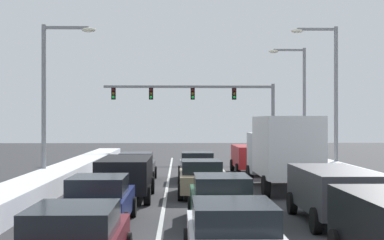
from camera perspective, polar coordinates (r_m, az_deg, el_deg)
The scene contains 19 objects.
ground_plane at distance 21.68m, azimuth 1.75°, elevation -8.48°, with size 120.00×120.00×0.00m, color #333335.
lane_stripe_between_right_lane_and_center_lane at distance 25.99m, azimuth 5.01°, elevation -7.07°, with size 0.14×46.46×0.01m, color silver.
lane_stripe_between_center_lane_and_left_lane at distance 25.84m, azimuth -2.56°, elevation -7.11°, with size 0.14×46.46×0.01m, color silver.
snow_bank_right_shoulder at distance 27.05m, azimuth 16.30°, elevation -5.84°, with size 1.54×46.46×0.90m, color white.
snow_bank_left_shoulder at distance 26.44m, azimuth -14.19°, elevation -6.06°, with size 1.77×46.46×0.83m, color white.
suv_charcoal_right_lane_second at distance 18.39m, azimuth 13.92°, elevation -6.80°, with size 2.16×4.90×1.67m.
box_truck_right_lane_third at distance 26.34m, azimuth 8.99°, elevation -2.83°, with size 2.53×7.20×3.36m.
suv_red_right_lane_fourth at distance 34.47m, azimuth 5.89°, elevation -3.66°, with size 2.16×4.90×1.67m.
sedan_white_center_lane_nearest at distance 12.02m, azimuth 4.10°, elevation -11.62°, with size 2.00×4.50×1.51m.
sedan_green_center_lane_second at distance 17.63m, azimuth 2.94°, elevation -7.91°, with size 2.00×4.50×1.51m.
sedan_tan_center_lane_third at distance 24.32m, azimuth 0.94°, elevation -5.75°, with size 2.00×4.50×1.51m.
sedan_gray_center_lane_fourth at distance 30.53m, azimuth 0.49°, elevation -4.59°, with size 2.00×4.50×1.51m.
sedan_navy_left_lane_second at distance 17.60m, azimuth -9.26°, elevation -7.93°, with size 2.00×4.50×1.51m.
suv_black_left_lane_third at distance 23.35m, azimuth -6.61°, elevation -5.36°, with size 2.16×4.90×1.67m.
sedan_charcoal_left_lane_fourth at distance 30.09m, azimuth -5.56°, elevation -4.66°, with size 2.00×4.50×1.51m.
traffic_light_gantry at distance 46.84m, azimuth 1.67°, elevation 2.02°, with size 14.00×0.47×6.20m.
street_lamp_right_mid at distance 33.15m, azimuth 13.56°, elevation 3.18°, with size 2.66×0.36×8.47m.
street_lamp_right_far at distance 41.37m, azimuth 10.64°, elevation 2.44°, with size 2.66×0.36×8.34m.
street_lamp_left_mid at distance 28.95m, azimuth -13.82°, elevation 3.05°, with size 2.66×0.36×7.89m.
Camera 1 is at (-1.16, -4.52, 3.17)m, focal length 53.57 mm.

